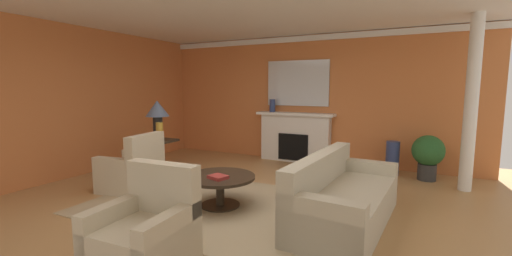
{
  "coord_description": "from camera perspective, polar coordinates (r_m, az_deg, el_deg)",
  "views": [
    {
      "loc": [
        2.38,
        -3.82,
        1.7
      ],
      "look_at": [
        -0.12,
        1.17,
        1.0
      ],
      "focal_mm": 22.94,
      "sensor_mm": 36.0,
      "label": 1
    }
  ],
  "objects": [
    {
      "name": "area_rug",
      "position": [
        4.85,
        -6.22,
        -13.33
      ],
      "size": [
        3.73,
        2.5,
        0.01
      ],
      "primitive_type": "cube",
      "color": "tan",
      "rests_on": "ground_plane"
    },
    {
      "name": "ceiling_panel",
      "position": [
        4.9,
        -3.59,
        21.1
      ],
      "size": [
        7.5,
        7.31,
        0.06
      ],
      "primitive_type": "cube",
      "color": "white"
    },
    {
      "name": "mantel_mirror",
      "position": [
        7.57,
        7.27,
        7.75
      ],
      "size": [
        1.45,
        0.04,
        1.03
      ],
      "primitive_type": "cube",
      "color": "silver"
    },
    {
      "name": "wall_fireplace",
      "position": [
        7.62,
        8.36,
        5.01
      ],
      "size": [
        7.5,
        0.12,
        2.85
      ],
      "primitive_type": "cube",
      "color": "#CC723D",
      "rests_on": "ground_plane"
    },
    {
      "name": "fireplace",
      "position": [
        7.55,
        6.81,
        -1.79
      ],
      "size": [
        1.8,
        0.35,
        1.13
      ],
      "color": "white",
      "rests_on": "ground_plane"
    },
    {
      "name": "armchair_near_window",
      "position": [
        5.83,
        -20.71,
        -7.16
      ],
      "size": [
        0.89,
        0.89,
        0.95
      ],
      "color": "#C1B293",
      "rests_on": "ground_plane"
    },
    {
      "name": "table_lamp",
      "position": [
        6.46,
        -16.82,
        2.62
      ],
      "size": [
        0.44,
        0.44,
        0.75
      ],
      "color": "black",
      "rests_on": "side_table"
    },
    {
      "name": "book_red_cover",
      "position": [
        4.57,
        -6.63,
        -8.49
      ],
      "size": [
        0.29,
        0.26,
        0.04
      ],
      "primitive_type": "cube",
      "rotation": [
        0.0,
        0.0,
        -0.3
      ],
      "color": "maroon",
      "rests_on": "coffee_table"
    },
    {
      "name": "column_white",
      "position": [
        6.3,
        33.4,
        3.48
      ],
      "size": [
        0.2,
        0.2,
        2.85
      ],
      "primitive_type": "cylinder",
      "color": "white",
      "rests_on": "ground_plane"
    },
    {
      "name": "wall_window",
      "position": [
        7.19,
        -28.55,
        4.1
      ],
      "size": [
        0.12,
        7.31,
        2.85
      ],
      "primitive_type": "cube",
      "color": "#CC723D",
      "rests_on": "ground_plane"
    },
    {
      "name": "vase_mantel_left",
      "position": [
        7.63,
        2.87,
        3.92
      ],
      "size": [
        0.13,
        0.13,
        0.29
      ],
      "primitive_type": "cylinder",
      "color": "navy",
      "rests_on": "fireplace"
    },
    {
      "name": "armchair_facing_fireplace",
      "position": [
        3.41,
        -18.72,
        -17.33
      ],
      "size": [
        0.84,
        0.84,
        0.95
      ],
      "color": "#C1B293",
      "rests_on": "ground_plane"
    },
    {
      "name": "ground_plane",
      "position": [
        4.81,
        -5.15,
        -13.57
      ],
      "size": [
        8.98,
        8.98,
        0.0
      ],
      "primitive_type": "plane",
      "color": "tan"
    },
    {
      "name": "sofa",
      "position": [
        4.32,
        14.85,
        -12.02
      ],
      "size": [
        1.05,
        2.16,
        0.85
      ],
      "color": "#BCB299",
      "rests_on": "ground_plane"
    },
    {
      "name": "potted_plant",
      "position": [
        6.76,
        27.79,
        -3.99
      ],
      "size": [
        0.56,
        0.56,
        0.83
      ],
      "color": "#333333",
      "rests_on": "ground_plane"
    },
    {
      "name": "crown_moulding",
      "position": [
        7.62,
        8.35,
        15.17
      ],
      "size": [
        7.5,
        0.08,
        0.12
      ],
      "primitive_type": "cube",
      "color": "white"
    },
    {
      "name": "vase_on_side_table",
      "position": [
        6.3,
        -16.45,
        -0.65
      ],
      "size": [
        0.13,
        0.13,
        0.35
      ],
      "primitive_type": "cylinder",
      "color": "#B7892D",
      "rests_on": "side_table"
    },
    {
      "name": "vase_tall_corner",
      "position": [
        6.88,
        22.68,
        -4.89
      ],
      "size": [
        0.25,
        0.25,
        0.66
      ],
      "primitive_type": "cylinder",
      "color": "navy",
      "rests_on": "ground_plane"
    },
    {
      "name": "side_table",
      "position": [
        6.57,
        -16.56,
        -4.57
      ],
      "size": [
        0.56,
        0.56,
        0.7
      ],
      "color": "#2D2319",
      "rests_on": "ground_plane"
    },
    {
      "name": "coffee_table",
      "position": [
        4.75,
        -6.28,
        -9.6
      ],
      "size": [
        1.0,
        1.0,
        0.45
      ],
      "color": "#2D2319",
      "rests_on": "ground_plane"
    }
  ]
}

